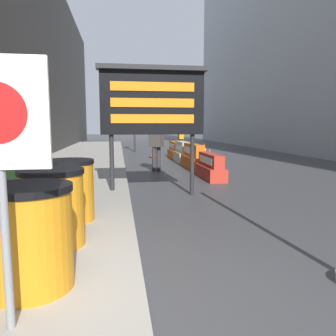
{
  "coord_description": "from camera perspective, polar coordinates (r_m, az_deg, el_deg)",
  "views": [
    {
      "loc": [
        -0.22,
        -2.66,
        1.63
      ],
      "look_at": [
        1.43,
        8.22,
        0.2
      ],
      "focal_mm": 35.0,
      "sensor_mm": 36.0,
      "label": 1
    }
  ],
  "objects": [
    {
      "name": "pedestrian_passerby",
      "position": [
        19.61,
        2.24,
        5.6
      ],
      "size": [
        0.29,
        0.46,
        1.72
      ],
      "rotation": [
        0.0,
        0.0,
        1.61
      ],
      "color": "#23283D",
      "rests_on": "ground_plane"
    },
    {
      "name": "traffic_cone_far",
      "position": [
        16.26,
        6.28,
        2.96
      ],
      "size": [
        0.44,
        0.44,
        0.78
      ],
      "color": "black",
      "rests_on": "ground_plane"
    },
    {
      "name": "traffic_light_near_curb",
      "position": [
        20.35,
        -5.89,
        10.03
      ],
      "size": [
        0.28,
        0.45,
        3.54
      ],
      "color": "#2D2D30",
      "rests_on": "ground_plane"
    },
    {
      "name": "pedestrian_worker",
      "position": [
        11.64,
        -2.06,
        4.66
      ],
      "size": [
        0.55,
        0.51,
        1.82
      ],
      "rotation": [
        0.0,
        0.0,
        2.52
      ],
      "color": "#333338",
      "rests_on": "ground_plane"
    },
    {
      "name": "traffic_cone_mid",
      "position": [
        16.77,
        -2.52,
        3.08
      ],
      "size": [
        0.42,
        0.42,
        0.75
      ],
      "color": "black",
      "rests_on": "ground_plane"
    },
    {
      "name": "jersey_barrier_red_striped",
      "position": [
        10.15,
        7.44,
        0.05
      ],
      "size": [
        0.53,
        1.76,
        0.78
      ],
      "color": "red",
      "rests_on": "ground_plane"
    },
    {
      "name": "barrel_drum_back",
      "position": [
        5.27,
        -16.86,
        -3.71
      ],
      "size": [
        0.78,
        0.78,
        0.95
      ],
      "color": "orange",
      "rests_on": "sidewalk_left"
    },
    {
      "name": "ground_plane",
      "position": [
        3.13,
        -3.69,
        -24.04
      ],
      "size": [
        120.0,
        120.0,
        0.0
      ],
      "primitive_type": "plane",
      "color": "#3F3F42"
    },
    {
      "name": "barrel_drum_middle",
      "position": [
        4.24,
        -19.47,
        -6.48
      ],
      "size": [
        0.78,
        0.78,
        0.95
      ],
      "color": "orange",
      "rests_on": "sidewalk_left"
    },
    {
      "name": "jersey_barrier_cream",
      "position": [
        14.49,
        2.53,
        2.57
      ],
      "size": [
        0.58,
        1.7,
        0.93
      ],
      "color": "beige",
      "rests_on": "ground_plane"
    },
    {
      "name": "jersey_barrier_orange_near",
      "position": [
        16.38,
        1.24,
        2.99
      ],
      "size": [
        0.53,
        1.78,
        0.84
      ],
      "color": "orange",
      "rests_on": "ground_plane"
    },
    {
      "name": "message_board",
      "position": [
        7.49,
        -2.73,
        11.4
      ],
      "size": [
        2.44,
        0.36,
        2.93
      ],
      "color": "#28282B",
      "rests_on": "ground_plane"
    },
    {
      "name": "jersey_barrier_orange_far",
      "position": [
        12.39,
        4.46,
        1.76
      ],
      "size": [
        0.54,
        2.13,
        0.94
      ],
      "color": "orange",
      "rests_on": "ground_plane"
    },
    {
      "name": "traffic_cone_near",
      "position": [
        14.46,
        7.24,
        2.12
      ],
      "size": [
        0.36,
        0.36,
        0.64
      ],
      "color": "black",
      "rests_on": "ground_plane"
    },
    {
      "name": "building_left_facade",
      "position": [
        13.48,
        -26.14,
        22.18
      ],
      "size": [
        0.4,
        50.4,
        10.46
      ],
      "color": "#4C4742",
      "rests_on": "ground_plane"
    },
    {
      "name": "barrel_drum_foreground",
      "position": [
        3.23,
        -22.98,
        -10.98
      ],
      "size": [
        0.78,
        0.78,
        0.95
      ],
      "color": "orange",
      "rests_on": "sidewalk_left"
    }
  ]
}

